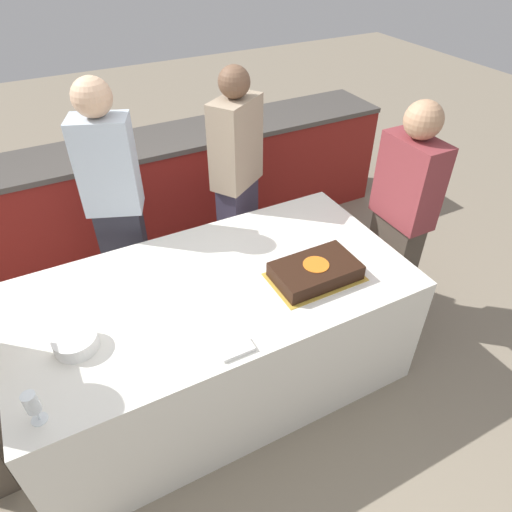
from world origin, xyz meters
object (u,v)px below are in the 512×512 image
Objects in this scene: person_seated_right at (400,218)px; person_cutting_cake at (237,186)px; person_standing_back at (117,211)px; plate_stack at (76,342)px; cake at (315,271)px; wine_glass at (32,404)px.

person_cutting_cake is at bearing -134.76° from person_seated_right.
person_standing_back is (-1.58, 0.76, 0.09)m from person_seated_right.
person_seated_right reaches higher than plate_stack.
plate_stack is 0.13× the size of person_seated_right.
person_cutting_cake is 0.81m from person_standing_back.
cake is at bearing 56.37° from person_cutting_cake.
cake is 0.80m from person_seated_right.
wine_glass is at bearing -123.11° from plate_stack.
wine_glass is 0.09× the size of person_standing_back.
person_seated_right is at bearing 10.72° from wine_glass.
person_seated_right is at bearing 101.61° from person_cutting_cake.
cake is 0.32× the size of person_seated_right.
person_standing_back reaches higher than plate_stack.
person_seated_right is at bearing 175.62° from person_standing_back.
plate_stack is 0.97m from person_standing_back.
plate_stack is at bearing 56.89° from wine_glass.
person_standing_back is at bearing 129.99° from cake.
cake is 3.09× the size of wine_glass.
plate_stack is at bearing -86.91° from person_seated_right.
plate_stack is 1.27× the size of wine_glass.
person_standing_back is at bearing 64.26° from plate_stack.
person_seated_right is (0.77, -0.76, -0.05)m from person_cutting_cake.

